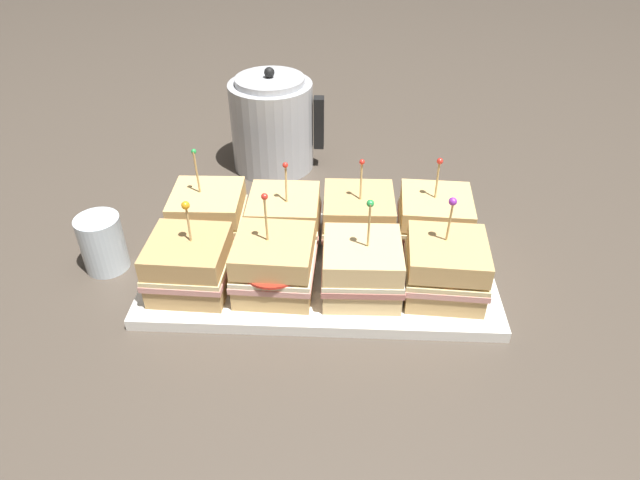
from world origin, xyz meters
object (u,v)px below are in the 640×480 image
at_px(sandwich_front_center_left, 274,265).
at_px(sandwich_back_far_right, 434,221).
at_px(serving_platter, 320,268).
at_px(sandwich_back_center_right, 358,219).
at_px(sandwich_front_far_left, 190,264).
at_px(sandwich_back_center_left, 284,219).
at_px(sandwich_front_far_right, 445,269).
at_px(kettle_steel, 273,124).
at_px(drinking_glass, 102,244).
at_px(sandwich_front_center_right, 362,268).
at_px(sandwich_back_far_left, 209,216).

xyz_separation_m(sandwich_front_center_left, sandwich_back_far_right, (0.25, 0.13, -0.00)).
distance_m(serving_platter, sandwich_back_center_right, 0.10).
distance_m(serving_platter, sandwich_back_far_right, 0.20).
distance_m(sandwich_front_far_left, sandwich_back_center_left, 0.18).
bearing_deg(serving_platter, sandwich_back_far_right, 19.21).
xyz_separation_m(sandwich_front_far_right, sandwich_back_center_left, (-0.24, 0.12, -0.00)).
distance_m(sandwich_front_far_left, sandwich_front_far_right, 0.37).
height_order(kettle_steel, drinking_glass, kettle_steel).
bearing_deg(sandwich_front_center_right, sandwich_back_center_left, 135.68).
bearing_deg(drinking_glass, sandwich_back_center_right, 9.32).
xyz_separation_m(sandwich_front_center_left, sandwich_back_center_right, (0.12, 0.12, -0.00)).
relative_size(sandwich_front_center_left, sandwich_back_far_left, 1.00).
bearing_deg(sandwich_front_far_left, sandwich_front_far_right, 0.76).
bearing_deg(sandwich_front_far_right, sandwich_back_center_left, 154.01).
bearing_deg(sandwich_back_far_right, drinking_glass, -172.75).
distance_m(sandwich_front_far_left, sandwich_back_center_right, 0.28).
bearing_deg(drinking_glass, sandwich_back_far_left, 22.26).
height_order(sandwich_front_far_left, sandwich_back_center_left, sandwich_back_center_left).
bearing_deg(sandwich_back_center_right, sandwich_front_far_right, -44.36).
distance_m(sandwich_front_center_right, kettle_steel, 0.45).
relative_size(sandwich_front_far_right, sandwich_back_center_left, 1.05).
relative_size(serving_platter, kettle_steel, 2.58).
xyz_separation_m(sandwich_front_center_left, drinking_glass, (-0.28, 0.06, -0.02)).
height_order(sandwich_front_center_right, sandwich_back_far_left, sandwich_back_far_left).
height_order(sandwich_back_center_left, kettle_steel, kettle_steel).
relative_size(sandwich_back_center_left, sandwich_back_far_right, 0.97).
bearing_deg(serving_platter, sandwich_back_far_left, 161.64).
bearing_deg(sandwich_front_center_left, sandwich_front_far_right, 0.75).
distance_m(sandwich_front_far_left, sandwich_back_far_right, 0.39).
distance_m(serving_platter, sandwich_front_center_right, 0.10).
relative_size(sandwich_front_far_right, drinking_glass, 1.71).
bearing_deg(sandwich_front_center_left, sandwich_back_far_right, 27.05).
relative_size(sandwich_back_far_left, kettle_steel, 0.79).
bearing_deg(sandwich_front_far_left, drinking_glass, 158.67).
height_order(sandwich_back_center_left, drinking_glass, sandwich_back_center_left).
height_order(sandwich_front_center_right, drinking_glass, sandwich_front_center_right).
bearing_deg(sandwich_back_far_right, serving_platter, -160.79).
relative_size(sandwich_front_center_left, sandwich_front_far_right, 1.04).
height_order(sandwich_front_far_right, drinking_glass, sandwich_front_far_right).
distance_m(sandwich_front_center_left, sandwich_front_far_right, 0.25).
height_order(serving_platter, sandwich_back_far_left, sandwich_back_far_left).
bearing_deg(kettle_steel, sandwich_back_center_right, -59.55).
xyz_separation_m(sandwich_back_far_left, sandwich_back_center_left, (0.12, -0.00, -0.00)).
bearing_deg(sandwich_front_far_left, sandwich_front_center_right, 0.63).
xyz_separation_m(sandwich_front_far_right, sandwich_back_center_right, (-0.12, 0.12, -0.00)).
distance_m(sandwich_front_center_right, sandwich_back_center_left, 0.17).
relative_size(sandwich_front_center_left, sandwich_back_center_left, 1.09).
bearing_deg(sandwich_back_far_right, sandwich_front_center_left, -152.95).
distance_m(sandwich_front_far_left, sandwich_back_far_left, 0.13).
height_order(sandwich_front_center_left, sandwich_back_far_right, sandwich_front_center_left).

